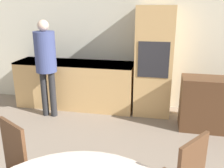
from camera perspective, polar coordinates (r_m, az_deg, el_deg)
wall_back at (r=4.78m, az=4.99°, el=10.14°), size 6.10×0.05×2.60m
kitchen_counter at (r=4.88m, az=-8.41°, el=0.05°), size 2.25×0.60×0.89m
oven_unit at (r=4.48m, az=9.56°, el=5.03°), size 0.64×0.59×1.92m
sideboard at (r=4.25m, az=22.96°, el=-4.39°), size 1.13×0.45×0.85m
person_standing at (r=4.40m, az=-14.91°, el=5.62°), size 0.35×0.35×1.69m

